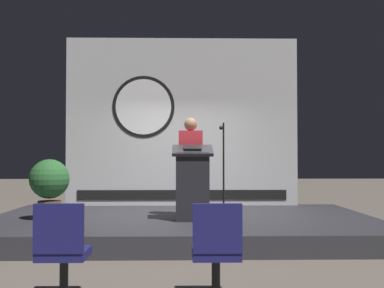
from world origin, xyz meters
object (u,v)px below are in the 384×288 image
at_px(speaker_person, 191,166).
at_px(potted_plant, 50,183).
at_px(microphone_stand, 223,186).
at_px(audience_chair_right, 217,246).
at_px(podium, 193,184).
at_px(audience_chair_left, 62,246).

height_order(speaker_person, potted_plant, speaker_person).
height_order(microphone_stand, audience_chair_right, microphone_stand).
distance_m(microphone_stand, potted_plant, 2.78).
bearing_deg(podium, microphone_stand, -10.30).
height_order(podium, speaker_person, speaker_person).
height_order(podium, audience_chair_right, podium).
xyz_separation_m(potted_plant, audience_chair_left, (1.03, -3.30, -0.39)).
bearing_deg(audience_chair_left, microphone_stand, 60.49).
xyz_separation_m(potted_plant, audience_chair_right, (2.44, -3.32, -0.39)).
bearing_deg(audience_chair_right, speaker_person, 92.71).
bearing_deg(microphone_stand, audience_chair_left, -119.51).
bearing_deg(potted_plant, audience_chair_left, -72.67).
bearing_deg(audience_chair_left, potted_plant, 107.33).
distance_m(podium, speaker_person, 0.55).
height_order(podium, microphone_stand, microphone_stand).
height_order(podium, potted_plant, podium).
relative_size(podium, audience_chair_left, 1.35).
distance_m(podium, microphone_stand, 0.49).
bearing_deg(microphone_stand, speaker_person, 131.47).
bearing_deg(potted_plant, speaker_person, 8.32).
xyz_separation_m(microphone_stand, potted_plant, (-2.77, 0.24, 0.03)).
relative_size(speaker_person, potted_plant, 1.72).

